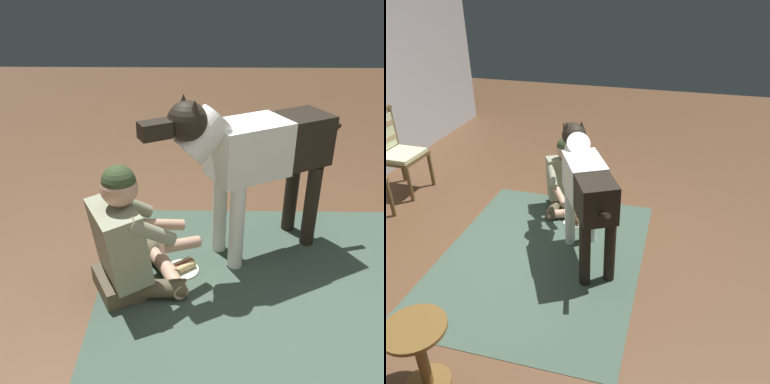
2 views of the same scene
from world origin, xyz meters
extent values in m
plane|color=brown|center=(0.00, 0.00, 0.00)|extent=(12.70, 12.70, 0.00)
cube|color=#3D5142|center=(0.02, 0.13, 0.00)|extent=(2.30, 1.83, 0.01)
cube|color=brown|center=(1.04, 0.19, 0.06)|extent=(0.37, 0.41, 0.12)
cylinder|color=brown|center=(0.97, -0.02, 0.07)|extent=(0.33, 0.38, 0.11)
cylinder|color=tan|center=(0.81, -0.03, 0.06)|extent=(0.27, 0.36, 0.09)
cylinder|color=brown|center=(0.83, 0.25, 0.07)|extent=(0.40, 0.13, 0.11)
cylinder|color=tan|center=(0.73, 0.12, 0.06)|extent=(0.23, 0.37, 0.09)
cube|color=gray|center=(1.02, 0.18, 0.35)|extent=(0.43, 0.48, 0.48)
cylinder|color=gray|center=(0.98, -0.04, 0.47)|extent=(0.30, 0.21, 0.24)
cylinder|color=tan|center=(0.78, -0.09, 0.30)|extent=(0.28, 0.16, 0.12)
cylinder|color=gray|center=(0.82, 0.27, 0.47)|extent=(0.30, 0.21, 0.24)
cylinder|color=tan|center=(0.66, 0.13, 0.30)|extent=(0.26, 0.22, 0.12)
sphere|color=tan|center=(0.99, 0.17, 0.69)|extent=(0.21, 0.21, 0.21)
sphere|color=#334426|center=(0.99, 0.17, 0.73)|extent=(0.19, 0.19, 0.19)
cylinder|color=white|center=(0.32, -0.07, 0.30)|extent=(0.10, 0.10, 0.60)
cylinder|color=white|center=(0.42, -0.26, 0.30)|extent=(0.10, 0.10, 0.60)
cylinder|color=black|center=(-0.21, -0.34, 0.30)|extent=(0.10, 0.10, 0.60)
cylinder|color=black|center=(-0.11, -0.53, 0.30)|extent=(0.10, 0.10, 0.60)
cube|color=white|center=(0.26, -0.22, 0.77)|extent=(0.56, 0.49, 0.35)
cube|color=black|center=(-0.07, -0.39, 0.77)|extent=(0.50, 0.45, 0.33)
cylinder|color=white|center=(0.54, -0.07, 0.91)|extent=(0.40, 0.35, 0.34)
sphere|color=black|center=(0.63, -0.03, 1.00)|extent=(0.23, 0.23, 0.23)
cube|color=black|center=(0.80, 0.06, 0.99)|extent=(0.20, 0.17, 0.09)
cone|color=black|center=(0.58, 0.03, 1.09)|extent=(0.11, 0.11, 0.10)
cone|color=black|center=(0.65, -0.09, 1.09)|extent=(0.11, 0.11, 0.10)
cylinder|color=black|center=(-0.26, -0.49, 0.73)|extent=(0.29, 0.18, 0.20)
cylinder|color=white|center=(0.66, -0.01, 0.01)|extent=(0.22, 0.22, 0.01)
cylinder|color=#DBBF79|center=(0.68, -0.02, 0.04)|extent=(0.16, 0.14, 0.05)
cylinder|color=#DBBF79|center=(0.65, 0.01, 0.04)|extent=(0.16, 0.14, 0.05)
cylinder|color=brown|center=(0.66, -0.01, 0.04)|extent=(0.16, 0.13, 0.04)
camera|label=1|loc=(0.56, 2.29, 1.77)|focal=40.98mm
camera|label=2|loc=(-2.82, -0.97, 2.37)|focal=37.89mm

